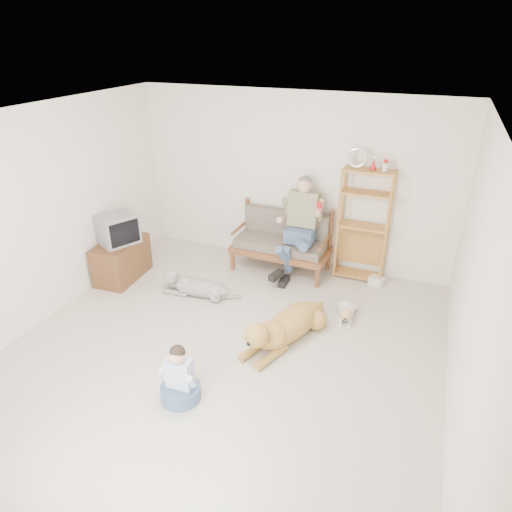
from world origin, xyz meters
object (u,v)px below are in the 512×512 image
at_px(golden_retriever, 284,327).
at_px(loveseat, 282,240).
at_px(tv_stand, 121,260).
at_px(etagere, 363,225).

bearing_deg(golden_retriever, loveseat, 129.80).
distance_m(loveseat, tv_stand, 2.50).
relative_size(tv_stand, golden_retriever, 0.57).
height_order(loveseat, etagere, etagere).
height_order(tv_stand, golden_retriever, tv_stand).
xyz_separation_m(etagere, tv_stand, (-3.39, -1.35, -0.58)).
bearing_deg(loveseat, etagere, 8.78).
relative_size(etagere, tv_stand, 2.17).
bearing_deg(etagere, loveseat, -172.78).
xyz_separation_m(tv_stand, golden_retriever, (2.83, -0.63, -0.09)).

